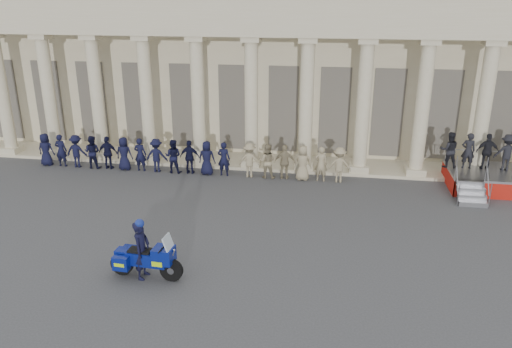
% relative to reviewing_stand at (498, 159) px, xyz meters
% --- Properties ---
extents(ground, '(90.00, 90.00, 0.00)m').
position_rel_reviewing_stand_xyz_m(ground, '(-9.76, -7.11, -1.33)').
color(ground, '#3B3B3D').
rests_on(ground, ground).
extents(building, '(40.00, 12.50, 9.00)m').
position_rel_reviewing_stand_xyz_m(building, '(-9.76, 7.63, 3.19)').
color(building, '#BFB18F').
rests_on(building, ground).
extents(officer_rank, '(15.38, 0.62, 1.63)m').
position_rel_reviewing_stand_xyz_m(officer_rank, '(-14.00, -0.40, -0.51)').
color(officer_rank, black).
rests_on(officer_rank, ground).
extents(reviewing_stand, '(4.78, 3.85, 2.41)m').
position_rel_reviewing_stand_xyz_m(reviewing_stand, '(0.00, 0.00, 0.00)').
color(reviewing_stand, gray).
rests_on(reviewing_stand, ground).
extents(motorcycle, '(2.31, 0.96, 1.48)m').
position_rel_reviewing_stand_xyz_m(motorcycle, '(-12.40, -9.66, -0.69)').
color(motorcycle, black).
rests_on(motorcycle, ground).
extents(rider, '(0.48, 0.69, 1.92)m').
position_rel_reviewing_stand_xyz_m(rider, '(-12.52, -9.66, -0.38)').
color(rider, black).
rests_on(rider, ground).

